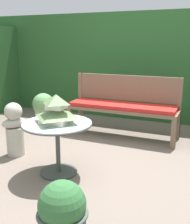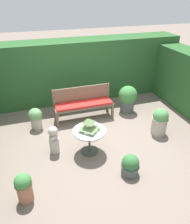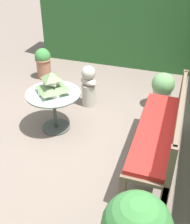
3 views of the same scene
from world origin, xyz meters
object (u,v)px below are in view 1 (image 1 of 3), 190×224
at_px(garden_bust, 14,129).
at_px(potted_plant_path_edge, 44,109).
at_px(potted_plant_table_far, 62,213).
at_px(pagoda_birdhouse, 57,111).
at_px(garden_bench, 122,109).
at_px(patio_table, 57,134).

distance_m(garden_bust, potted_plant_path_edge, 1.06).
bearing_deg(potted_plant_table_far, pagoda_birdhouse, 122.18).
bearing_deg(pagoda_birdhouse, garden_bench, 79.72).
height_order(patio_table, potted_plant_table_far, patio_table).
bearing_deg(potted_plant_table_far, garden_bench, 97.64).
bearing_deg(garden_bench, potted_plant_path_edge, -176.57).
bearing_deg(pagoda_birdhouse, garden_bust, 163.05).
bearing_deg(patio_table, potted_plant_path_edge, 128.42).
relative_size(pagoda_birdhouse, garden_bust, 0.56).
height_order(garden_bench, potted_plant_table_far, garden_bench).
relative_size(potted_plant_path_edge, potted_plant_table_far, 1.28).
bearing_deg(potted_plant_path_edge, garden_bench, 3.43).
xyz_separation_m(garden_bench, potted_plant_table_far, (0.29, -2.14, -0.20)).
xyz_separation_m(patio_table, potted_plant_table_far, (0.52, -0.83, -0.22)).
height_order(patio_table, potted_plant_path_edge, potted_plant_path_edge).
bearing_deg(garden_bench, patio_table, -100.28).
height_order(garden_bench, pagoda_birdhouse, pagoda_birdhouse).
distance_m(garden_bench, potted_plant_table_far, 2.17).
height_order(garden_bench, patio_table, patio_table).
relative_size(pagoda_birdhouse, potted_plant_path_edge, 0.65).
bearing_deg(pagoda_birdhouse, potted_plant_table_far, -57.82).
bearing_deg(garden_bust, potted_plant_table_far, -102.60).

